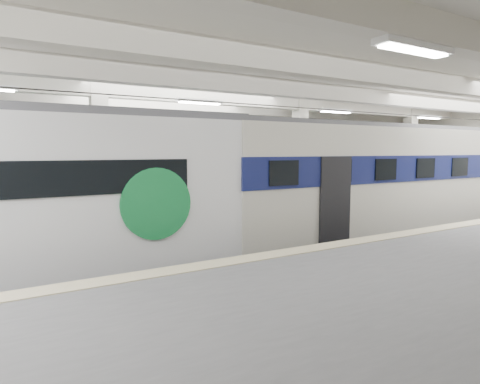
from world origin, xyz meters
TOP-DOWN VIEW (x-y plane):
  - station_hall at (0.00, -1.74)m, footprint 36.00×24.00m
  - modern_emu at (-4.86, -0.00)m, footprint 13.28×2.74m
  - older_rer at (5.95, 0.00)m, footprint 12.86×2.84m
  - far_train at (-5.73, 5.50)m, footprint 14.43×3.53m

SIDE VIEW (x-z plane):
  - modern_emu at x=-4.86m, z-range -0.03..4.28m
  - older_rer at x=5.95m, z-range 0.11..4.38m
  - far_train at x=-5.73m, z-range 0.08..4.63m
  - station_hall at x=0.00m, z-range 0.37..6.12m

